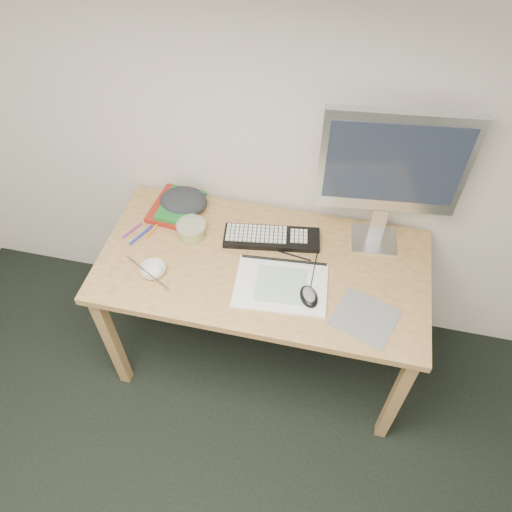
{
  "coord_description": "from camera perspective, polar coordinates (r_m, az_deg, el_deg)",
  "views": [
    {
      "loc": [
        0.24,
        0.11,
        2.38
      ],
      "look_at": [
        -0.04,
        1.4,
        0.83
      ],
      "focal_mm": 35.0,
      "sensor_mm": 36.0,
      "label": 1
    }
  ],
  "objects": [
    {
      "name": "pencil_black",
      "position": [
        2.15,
        4.0,
        0.15
      ],
      "size": [
        0.18,
        0.03,
        0.01
      ],
      "primitive_type": "cylinder",
      "rotation": [
        0.0,
        1.57,
        -0.15
      ],
      "color": "black",
      "rests_on": "desk"
    },
    {
      "name": "marker_orange",
      "position": [
        2.29,
        -11.65,
        3.04
      ],
      "size": [
        0.04,
        0.12,
        0.01
      ],
      "primitive_type": "cylinder",
      "rotation": [
        0.0,
        1.57,
        1.37
      ],
      "color": "orange",
      "rests_on": "desk"
    },
    {
      "name": "mouse",
      "position": [
        1.99,
        6.08,
        -4.42
      ],
      "size": [
        0.11,
        0.13,
        0.04
      ],
      "primitive_type": "ellipsoid",
      "rotation": [
        0.0,
        0.0,
        0.42
      ],
      "color": "black",
      "rests_on": "sketchpad"
    },
    {
      "name": "chopsticks",
      "position": [
        2.09,
        -12.32,
        -1.85
      ],
      "size": [
        0.23,
        0.14,
        0.02
      ],
      "primitive_type": "cylinder",
      "rotation": [
        0.0,
        1.57,
        -0.51
      ],
      "color": "silver",
      "rests_on": "rice_bowl"
    },
    {
      "name": "sketchpad",
      "position": [
        2.04,
        2.87,
        -3.38
      ],
      "size": [
        0.4,
        0.3,
        0.01
      ],
      "primitive_type": "cube",
      "rotation": [
        0.0,
        0.0,
        0.09
      ],
      "color": "white",
      "rests_on": "desk"
    },
    {
      "name": "cloth_lump",
      "position": [
        2.35,
        -8.28,
        6.18
      ],
      "size": [
        0.2,
        0.17,
        0.08
      ],
      "primitive_type": "ellipsoid",
      "rotation": [
        0.0,
        0.0,
        -0.07
      ],
      "color": "#272A2F",
      "rests_on": "desk"
    },
    {
      "name": "pencil_pink",
      "position": [
        2.17,
        1.03,
        0.99
      ],
      "size": [
        0.18,
        0.03,
        0.01
      ],
      "primitive_type": "cylinder",
      "rotation": [
        0.0,
        1.57,
        0.1
      ],
      "color": "#D16894",
      "rests_on": "desk"
    },
    {
      "name": "book_green",
      "position": [
        2.34,
        -8.63,
        5.75
      ],
      "size": [
        0.18,
        0.24,
        0.02
      ],
      "primitive_type": "cube",
      "rotation": [
        0.0,
        0.0,
        -0.06
      ],
      "color": "#1B6F2B",
      "rests_on": "book_red"
    },
    {
      "name": "fruit_tub",
      "position": [
        2.22,
        -7.38,
        3.0
      ],
      "size": [
        0.15,
        0.15,
        0.06
      ],
      "primitive_type": "cylinder",
      "rotation": [
        0.0,
        0.0,
        0.18
      ],
      "color": "#EEE854",
      "rests_on": "desk"
    },
    {
      "name": "monitor",
      "position": [
        1.99,
        15.33,
        9.71
      ],
      "size": [
        0.56,
        0.19,
        0.65
      ],
      "rotation": [
        0.0,
        0.0,
        0.11
      ],
      "color": "silver",
      "rests_on": "desk"
    },
    {
      "name": "desk",
      "position": [
        2.18,
        0.78,
        -2.21
      ],
      "size": [
        1.4,
        0.7,
        0.75
      ],
      "color": "tan",
      "rests_on": "ground"
    },
    {
      "name": "mousepad",
      "position": [
        2.0,
        12.33,
        -6.88
      ],
      "size": [
        0.29,
        0.27,
        0.0
      ],
      "primitive_type": "cube",
      "rotation": [
        0.0,
        0.0,
        -0.34
      ],
      "color": "gray",
      "rests_on": "desk"
    },
    {
      "name": "marker_blue",
      "position": [
        2.28,
        -12.98,
        2.38
      ],
      "size": [
        0.07,
        0.13,
        0.01
      ],
      "primitive_type": "cylinder",
      "rotation": [
        0.0,
        1.57,
        1.15
      ],
      "color": "#1F30AD",
      "rests_on": "desk"
    },
    {
      "name": "rice_bowl",
      "position": [
        2.12,
        -11.69,
        -1.61
      ],
      "size": [
        0.14,
        0.14,
        0.03
      ],
      "primitive_type": "imported",
      "rotation": [
        0.0,
        0.0,
        -0.32
      ],
      "color": "white",
      "rests_on": "desk"
    },
    {
      "name": "marker_purple",
      "position": [
        2.31,
        -13.98,
        2.87
      ],
      "size": [
        0.06,
        0.11,
        0.01
      ],
      "primitive_type": "cylinder",
      "rotation": [
        0.0,
        1.57,
        1.11
      ],
      "color": "#892790",
      "rests_on": "desk"
    },
    {
      "name": "keyboard",
      "position": [
        2.2,
        1.8,
        2.09
      ],
      "size": [
        0.44,
        0.19,
        0.02
      ],
      "primitive_type": "cube",
      "rotation": [
        0.0,
        0.0,
        0.15
      ],
      "color": "black",
      "rests_on": "desk"
    },
    {
      "name": "book_red",
      "position": [
        2.37,
        -9.24,
        5.57
      ],
      "size": [
        0.22,
        0.27,
        0.03
      ],
      "primitive_type": "cube",
      "rotation": [
        0.0,
        0.0,
        -0.09
      ],
      "color": "maroon",
      "rests_on": "desk"
    },
    {
      "name": "pencil_tan",
      "position": [
        2.12,
        -0.15,
        -0.7
      ],
      "size": [
        0.17,
        0.11,
        0.01
      ],
      "primitive_type": "cylinder",
      "rotation": [
        0.0,
        1.57,
        -0.56
      ],
      "color": "tan",
      "rests_on": "desk"
    }
  ]
}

